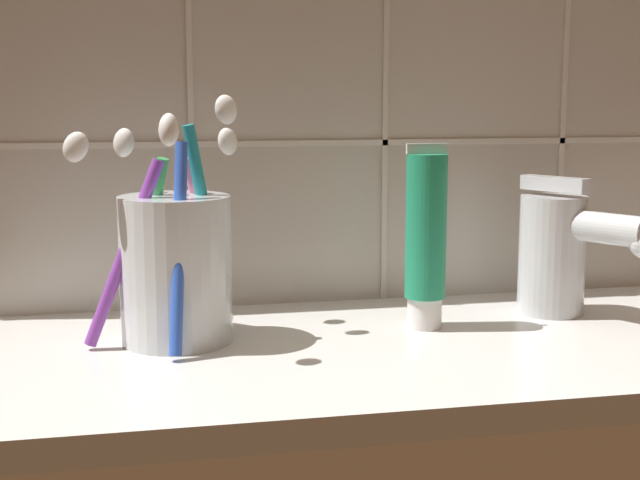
{
  "coord_description": "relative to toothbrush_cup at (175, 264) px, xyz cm",
  "views": [
    {
      "loc": [
        -20.25,
        -62.27,
        20.08
      ],
      "look_at": [
        -6.85,
        1.38,
        9.68
      ],
      "focal_mm": 50.0,
      "sensor_mm": 36.0,
      "label": 1
    }
  ],
  "objects": [
    {
      "name": "toothpaste_tube",
      "position": [
        19.45,
        -0.01,
        1.34
      ],
      "size": [
        3.37,
        3.21,
        14.61
      ],
      "color": "white",
      "rests_on": "sink_counter"
    },
    {
      "name": "sink_faucet",
      "position": [
        31.91,
        1.79,
        -0.31
      ],
      "size": [
        8.0,
        11.33,
        11.6
      ],
      "rotation": [
        0.0,
        0.0,
        -1.06
      ],
      "color": "silver",
      "rests_on": "sink_counter"
    },
    {
      "name": "tile_wall_backsplash",
      "position": [
        17.38,
        11.42,
        13.39
      ],
      "size": [
        78.03,
        1.72,
        42.59
      ],
      "color": "#B7B2A8",
      "rests_on": "ground"
    },
    {
      "name": "toothbrush_cup",
      "position": [
        0.0,
        0.0,
        0.0
      ],
      "size": [
        13.73,
        12.89,
        18.46
      ],
      "color": "silver",
      "rests_on": "sink_counter"
    },
    {
      "name": "sink_counter",
      "position": [
        17.38,
        -3.45,
        -6.91
      ],
      "size": [
        68.03,
        29.25,
        2.0
      ],
      "primitive_type": "cube",
      "color": "silver",
      "rests_on": "ground"
    }
  ]
}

